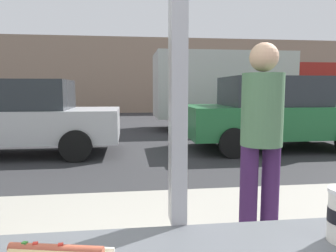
% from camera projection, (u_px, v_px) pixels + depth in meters
% --- Properties ---
extents(ground_plane, '(60.00, 60.00, 0.00)m').
position_uv_depth(ground_plane, '(134.00, 140.00, 8.96)').
color(ground_plane, '#2D2D30').
extents(building_facade_far, '(28.00, 1.20, 4.60)m').
position_uv_depth(building_facade_far, '(130.00, 76.00, 19.96)').
color(building_facade_far, gray).
rests_on(building_facade_far, ground).
extents(parked_car_silver, '(4.34, 1.93, 1.64)m').
position_uv_depth(parked_car_silver, '(18.00, 117.00, 6.91)').
color(parked_car_silver, '#BCBCC1').
rests_on(parked_car_silver, ground).
extents(parked_car_green, '(4.26, 2.04, 1.73)m').
position_uv_depth(parked_car_green, '(273.00, 113.00, 7.64)').
color(parked_car_green, '#236B38').
rests_on(parked_car_green, ground).
extents(box_truck, '(6.52, 2.44, 2.72)m').
position_uv_depth(box_truck, '(241.00, 87.00, 11.60)').
color(box_truck, beige).
rests_on(box_truck, ground).
extents(pedestrian, '(0.32, 0.32, 1.63)m').
position_uv_depth(pedestrian, '(261.00, 134.00, 2.47)').
color(pedestrian, '#371B48').
rests_on(pedestrian, sidewalk_strip).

